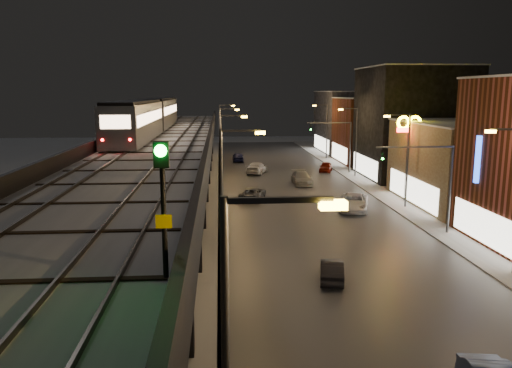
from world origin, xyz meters
name	(u,v)px	position (x,y,z in m)	size (l,w,h in m)	color
road_surface	(301,200)	(7.50, 35.00, 0.03)	(17.00, 120.00, 0.06)	#46474D
sidewalk_right	(396,198)	(17.50, 35.00, 0.07)	(4.00, 120.00, 0.14)	#9FA1A8
under_viaduct_pavement	(169,202)	(-6.00, 35.00, 0.03)	(11.00, 120.00, 0.06)	#9FA1A8
elevated_viaduct	(163,151)	(-6.00, 31.84, 5.62)	(9.00, 100.00, 6.30)	black
viaduct_trackbed	(163,143)	(-6.01, 31.97, 6.39)	(8.40, 100.00, 0.32)	#B2B7C1
viaduct_parapet_streetside	(210,137)	(-1.65, 32.00, 6.85)	(0.30, 100.00, 1.10)	black
viaduct_parapet_far	(115,138)	(-10.35, 32.00, 6.85)	(0.30, 100.00, 1.10)	black
building_c	(473,164)	(23.99, 32.00, 4.08)	(12.20, 15.20, 8.16)	brown
building_d	(413,123)	(23.99, 48.00, 7.08)	(12.20, 13.20, 14.16)	black
building_e	(378,130)	(23.99, 62.00, 5.08)	(12.20, 12.20, 10.16)	brown
building_f	(354,122)	(23.99, 76.00, 5.58)	(12.20, 16.20, 11.16)	#333339
streetlight_left_1	(226,196)	(-0.43, 13.00, 5.24)	(2.57, 0.28, 9.00)	#38383A
streetlight_left_2	(223,156)	(-0.43, 31.00, 5.24)	(2.57, 0.28, 9.00)	#38383A
streetlight_right_2	(405,154)	(16.73, 31.00, 5.24)	(2.56, 0.28, 9.00)	#38383A
streetlight_left_3	(222,138)	(-0.43, 49.00, 5.24)	(2.57, 0.28, 9.00)	#38383A
streetlight_right_3	(354,137)	(16.73, 49.00, 5.24)	(2.56, 0.28, 9.00)	#38383A
streetlight_left_4	(222,128)	(-0.43, 67.00, 5.24)	(2.57, 0.28, 9.00)	#38383A
streetlight_right_4	(325,127)	(16.73, 67.00, 5.24)	(2.56, 0.28, 9.00)	#38383A
traffic_light_rig_a	(436,178)	(15.84, 22.00, 4.50)	(6.10, 0.34, 7.00)	#38383A
traffic_light_rig_b	(342,141)	(15.84, 52.00, 4.50)	(6.10, 0.34, 7.00)	#38383A
subway_train	(149,116)	(-8.50, 41.82, 8.42)	(3.03, 37.18, 3.62)	gray
rail_signal	(162,183)	(-2.10, -3.19, 8.95)	(0.38, 0.45, 3.29)	black
car_near_white	(332,271)	(5.74, 12.90, 0.63)	(1.33, 3.81, 1.26)	black
car_mid_silver	(253,194)	(2.57, 35.52, 0.66)	(2.18, 4.73, 1.31)	#53545A
car_mid_dark	(257,168)	(4.26, 52.29, 0.76)	(2.14, 5.27, 1.53)	silver
car_far_white	(238,157)	(2.16, 64.42, 0.72)	(1.71, 4.24, 1.45)	#1B1F50
car_onc_dark	(354,203)	(11.73, 30.19, 0.77)	(2.54, 5.52, 1.53)	white
car_onc_white	(302,179)	(9.00, 43.79, 0.75)	(2.11, 5.18, 1.50)	#9A9A9A
car_onc_red	(326,167)	(13.96, 53.19, 0.66)	(1.56, 3.89, 1.33)	#6D1307
sign_mcdonalds	(409,134)	(18.00, 33.71, 6.91)	(2.60, 0.46, 8.73)	#38383A
sign_carwash	(486,168)	(18.50, 19.83, 5.56)	(1.53, 0.35, 7.92)	#38383A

